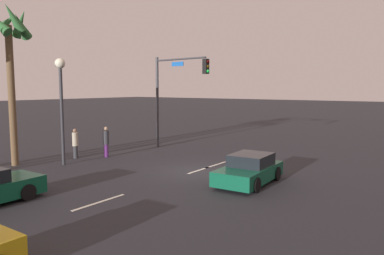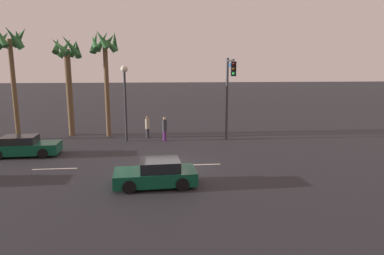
{
  "view_description": "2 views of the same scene",
  "coord_description": "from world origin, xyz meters",
  "px_view_note": "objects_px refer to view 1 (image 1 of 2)",
  "views": [
    {
      "loc": [
        -15.51,
        -10.8,
        4.34
      ],
      "look_at": [
        1.39,
        1.25,
        2.09
      ],
      "focal_mm": 34.71,
      "sensor_mm": 36.0,
      "label": 1
    },
    {
      "loc": [
        -0.36,
        -19.03,
        5.78
      ],
      "look_at": [
        1.67,
        1.31,
        2.05
      ],
      "focal_mm": 30.99,
      "sensor_mm": 36.0,
      "label": 2
    }
  ],
  "objects_px": {
    "traffic_signal": "(173,87)",
    "streetlamp": "(61,90)",
    "palm_tree_0": "(7,40)",
    "pedestrian_1": "(106,141)",
    "pedestrian_0": "(75,143)",
    "car_0": "(249,170)"
  },
  "relations": [
    {
      "from": "car_0",
      "to": "streetlamp",
      "type": "relative_size",
      "value": 0.69
    },
    {
      "from": "car_0",
      "to": "traffic_signal",
      "type": "height_order",
      "value": "traffic_signal"
    },
    {
      "from": "pedestrian_0",
      "to": "pedestrian_1",
      "type": "bearing_deg",
      "value": -41.01
    },
    {
      "from": "pedestrian_1",
      "to": "palm_tree_0",
      "type": "relative_size",
      "value": 0.22
    },
    {
      "from": "traffic_signal",
      "to": "streetlamp",
      "type": "height_order",
      "value": "traffic_signal"
    },
    {
      "from": "streetlamp",
      "to": "pedestrian_1",
      "type": "bearing_deg",
      "value": -2.55
    },
    {
      "from": "car_0",
      "to": "palm_tree_0",
      "type": "height_order",
      "value": "palm_tree_0"
    },
    {
      "from": "pedestrian_1",
      "to": "car_0",
      "type": "bearing_deg",
      "value": -93.25
    },
    {
      "from": "traffic_signal",
      "to": "palm_tree_0",
      "type": "bearing_deg",
      "value": 158.52
    },
    {
      "from": "pedestrian_1",
      "to": "pedestrian_0",
      "type": "bearing_deg",
      "value": 138.99
    },
    {
      "from": "pedestrian_1",
      "to": "palm_tree_0",
      "type": "xyz_separation_m",
      "value": [
        -4.78,
        2.23,
        5.85
      ]
    },
    {
      "from": "streetlamp",
      "to": "pedestrian_1",
      "type": "xyz_separation_m",
      "value": [
        3.01,
        -0.13,
        -3.17
      ]
    },
    {
      "from": "pedestrian_0",
      "to": "streetlamp",
      "type": "bearing_deg",
      "value": -146.43
    },
    {
      "from": "car_0",
      "to": "pedestrian_0",
      "type": "relative_size",
      "value": 2.23
    },
    {
      "from": "pedestrian_0",
      "to": "palm_tree_0",
      "type": "height_order",
      "value": "palm_tree_0"
    },
    {
      "from": "pedestrian_1",
      "to": "palm_tree_0",
      "type": "height_order",
      "value": "palm_tree_0"
    },
    {
      "from": "pedestrian_0",
      "to": "palm_tree_0",
      "type": "bearing_deg",
      "value": 163.21
    },
    {
      "from": "pedestrian_0",
      "to": "pedestrian_1",
      "type": "relative_size",
      "value": 0.96
    },
    {
      "from": "streetlamp",
      "to": "palm_tree_0",
      "type": "relative_size",
      "value": 0.67
    },
    {
      "from": "traffic_signal",
      "to": "streetlamp",
      "type": "relative_size",
      "value": 1.1
    },
    {
      "from": "car_0",
      "to": "pedestrian_0",
      "type": "height_order",
      "value": "pedestrian_0"
    },
    {
      "from": "streetlamp",
      "to": "palm_tree_0",
      "type": "xyz_separation_m",
      "value": [
        -1.77,
        2.1,
        2.68
      ]
    }
  ]
}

